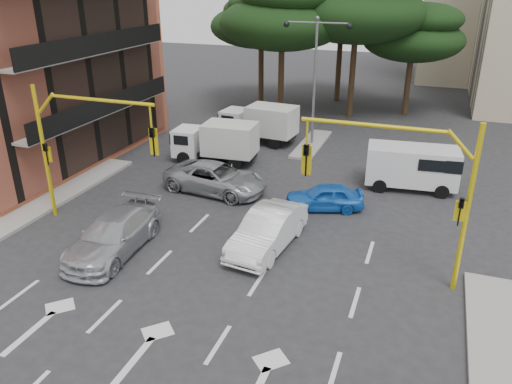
# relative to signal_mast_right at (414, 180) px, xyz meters

# --- Properties ---
(ground) EXTENTS (120.00, 120.00, 0.00)m
(ground) POSITION_rel_signal_mast_right_xyz_m (-6.80, -1.99, -3.88)
(ground) COLOR #28282B
(ground) RESTS_ON ground
(median_strip) EXTENTS (1.40, 6.00, 0.15)m
(median_strip) POSITION_rel_signal_mast_right_xyz_m (-6.80, 14.01, -3.81)
(median_strip) COLOR gray
(median_strip) RESTS_ON ground
(pine_left_near) EXTENTS (9.15, 9.15, 10.23)m
(pine_left_near) POSITION_rel_signal_mast_right_xyz_m (-10.75, 19.96, 3.72)
(pine_left_near) COLOR #382616
(pine_left_near) RESTS_ON ground
(pine_center) EXTENTS (9.98, 9.98, 11.16)m
(pine_center) POSITION_rel_signal_mast_right_xyz_m (-5.75, 21.96, 4.41)
(pine_center) COLOR #382616
(pine_center) RESTS_ON ground
(pine_left_far) EXTENTS (8.32, 8.32, 9.30)m
(pine_left_far) POSITION_rel_signal_mast_right_xyz_m (-13.75, 23.96, 3.03)
(pine_left_far) COLOR #382616
(pine_left_far) RESTS_ON ground
(pine_right) EXTENTS (7.49, 7.49, 8.37)m
(pine_right) POSITION_rel_signal_mast_right_xyz_m (-1.75, 23.96, 2.33)
(pine_right) COLOR #382616
(pine_right) RESTS_ON ground
(pine_back) EXTENTS (9.15, 9.15, 10.23)m
(pine_back) POSITION_rel_signal_mast_right_xyz_m (-7.75, 26.96, 3.72)
(pine_back) COLOR #382616
(pine_back) RESTS_ON ground
(signal_mast_right) EXTENTS (5.79, 0.37, 6.00)m
(signal_mast_right) POSITION_rel_signal_mast_right_xyz_m (0.00, 0.00, 0.00)
(signal_mast_right) COLOR yellow
(signal_mast_right) RESTS_ON ground
(signal_mast_left) EXTENTS (5.79, 0.37, 6.00)m
(signal_mast_left) POSITION_rel_signal_mast_right_xyz_m (-13.61, 0.00, 0.00)
(signal_mast_left) COLOR yellow
(signal_mast_left) RESTS_ON ground
(street_lamp_center) EXTENTS (4.16, 0.36, 7.77)m
(street_lamp_center) POSITION_rel_signal_mast_right_xyz_m (-6.80, 14.01, 1.54)
(street_lamp_center) COLOR slate
(street_lamp_center) RESTS_ON median_strip
(car_white_hatch) EXTENTS (2.19, 4.88, 1.56)m
(car_white_hatch) POSITION_rel_signal_mast_right_xyz_m (-5.27, 0.51, -3.11)
(car_white_hatch) COLOR white
(car_white_hatch) RESTS_ON ground
(car_blue_compact) EXTENTS (3.89, 2.55, 1.23)m
(car_blue_compact) POSITION_rel_signal_mast_right_xyz_m (-3.92, 4.84, -3.27)
(car_blue_compact) COLOR blue
(car_blue_compact) RESTS_ON ground
(car_silver_wagon) EXTENTS (2.39, 5.30, 1.51)m
(car_silver_wagon) POSITION_rel_signal_mast_right_xyz_m (-10.89, -1.85, -3.13)
(car_silver_wagon) COLOR #ACAEB4
(car_silver_wagon) RESTS_ON ground
(car_silver_cross_a) EXTENTS (5.49, 3.02, 1.46)m
(car_silver_cross_a) POSITION_rel_signal_mast_right_xyz_m (-9.55, 5.01, -3.16)
(car_silver_cross_a) COLOR #9DA1A5
(car_silver_cross_a) RESTS_ON ground
(car_silver_cross_b) EXTENTS (4.78, 2.82, 1.53)m
(car_silver_cross_b) POSITION_rel_signal_mast_right_xyz_m (-11.80, 10.72, -3.12)
(car_silver_cross_b) COLOR #9D9FA5
(car_silver_cross_b) RESTS_ON ground
(van_white) EXTENTS (4.67, 2.48, 2.24)m
(van_white) POSITION_rel_signal_mast_right_xyz_m (-0.33, 8.82, -2.76)
(van_white) COLOR silver
(van_white) RESTS_ON ground
(box_truck_a) EXTENTS (5.02, 2.37, 2.41)m
(box_truck_a) POSITION_rel_signal_mast_right_xyz_m (-11.30, 8.96, -2.68)
(box_truck_a) COLOR white
(box_truck_a) RESTS_ON ground
(box_truck_b) EXTENTS (5.19, 2.58, 2.47)m
(box_truck_b) POSITION_rel_signal_mast_right_xyz_m (-10.25, 13.51, -2.65)
(box_truck_b) COLOR silver
(box_truck_b) RESTS_ON ground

